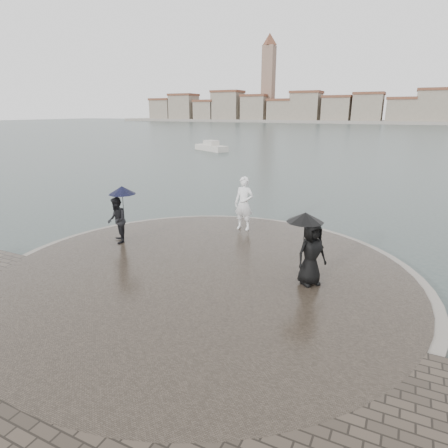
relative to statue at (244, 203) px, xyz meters
The scene contains 8 objects.
ground 7.90m from the statue, 85.73° to the right, with size 400.00×400.00×0.00m, color #2B3835.
kerb_ring 4.47m from the statue, 82.25° to the right, with size 12.50×12.50×0.32m, color gray.
quay_tip 4.47m from the statue, 82.25° to the right, with size 11.90×11.90×0.36m, color #2D261E.
statue is the anchor object (origin of this frame).
visitor_left 4.75m from the statue, 134.67° to the right, with size 1.22×1.07×2.04m.
visitor_right 5.08m from the statue, 46.79° to the right, with size 1.24×1.10×1.95m.
far_skyline 153.12m from the statue, 92.14° to the left, with size 260.00×20.00×37.00m.
boats 30.08m from the statue, 77.04° to the left, with size 45.99×10.95×1.50m.
Camera 1 is at (4.95, -5.32, 4.86)m, focal length 30.00 mm.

